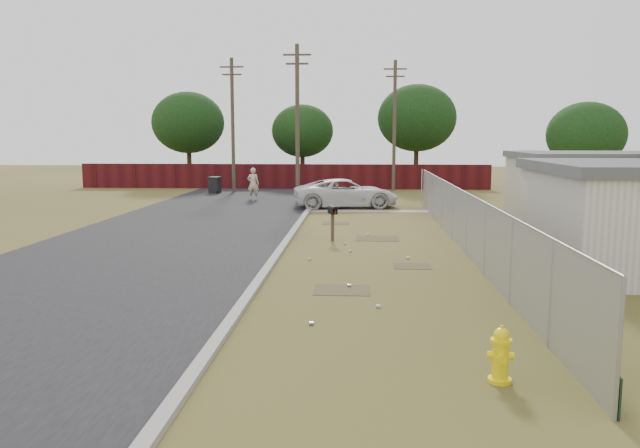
# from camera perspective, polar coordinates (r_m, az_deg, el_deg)

# --- Properties ---
(ground) EXTENTS (120.00, 120.00, 0.00)m
(ground) POSITION_cam_1_polar(r_m,az_deg,el_deg) (20.58, 4.65, -2.70)
(ground) COLOR brown
(ground) RESTS_ON ground
(street) EXTENTS (15.10, 60.00, 0.12)m
(street) POSITION_cam_1_polar(r_m,az_deg,el_deg) (29.23, -8.98, 0.46)
(street) COLOR black
(street) RESTS_ON ground
(chainlink_fence) EXTENTS (0.10, 27.06, 2.02)m
(chainlink_fence) POSITION_cam_1_polar(r_m,az_deg,el_deg) (21.75, 12.87, -0.17)
(chainlink_fence) COLOR #92949A
(chainlink_fence) RESTS_ON ground
(privacy_fence) EXTENTS (30.00, 0.12, 1.80)m
(privacy_fence) POSITION_cam_1_polar(r_m,az_deg,el_deg) (45.66, -3.43, 4.37)
(privacy_fence) COLOR #450E11
(privacy_fence) RESTS_ON ground
(utility_poles) EXTENTS (12.60, 8.24, 9.00)m
(utility_poles) POSITION_cam_1_polar(r_m,az_deg,el_deg) (41.03, -0.96, 9.27)
(utility_poles) COLOR #4A4031
(utility_poles) RESTS_ON ground
(houses) EXTENTS (9.30, 17.24, 3.10)m
(houses) POSITION_cam_1_polar(r_m,az_deg,el_deg) (25.54, 26.90, 2.09)
(houses) COLOR beige
(houses) RESTS_ON ground
(horizon_trees) EXTENTS (33.32, 31.94, 7.78)m
(horizon_trees) POSITION_cam_1_polar(r_m,az_deg,el_deg) (43.80, 5.31, 9.07)
(horizon_trees) COLOR #342717
(horizon_trees) RESTS_ON ground
(fire_hydrant) EXTENTS (0.42, 0.43, 0.92)m
(fire_hydrant) POSITION_cam_1_polar(r_m,az_deg,el_deg) (10.33, 16.19, -11.50)
(fire_hydrant) COLOR yellow
(fire_hydrant) RESTS_ON ground
(mailbox) EXTENTS (0.39, 0.55, 1.30)m
(mailbox) POSITION_cam_1_polar(r_m,az_deg,el_deg) (22.77, 1.15, 0.98)
(mailbox) COLOR brown
(mailbox) RESTS_ON ground
(pickup_truck) EXTENTS (5.96, 3.57, 1.55)m
(pickup_truck) POSITION_cam_1_polar(r_m,az_deg,el_deg) (33.54, 2.41, 2.82)
(pickup_truck) COLOR silver
(pickup_truck) RESTS_ON ground
(pedestrian) EXTENTS (0.72, 0.49, 1.94)m
(pedestrian) POSITION_cam_1_polar(r_m,az_deg,el_deg) (37.76, -6.13, 3.67)
(pedestrian) COLOR #C7B092
(pedestrian) RESTS_ON ground
(trash_bin) EXTENTS (0.85, 0.92, 1.11)m
(trash_bin) POSITION_cam_1_polar(r_m,az_deg,el_deg) (42.51, -9.59, 3.55)
(trash_bin) COLOR black
(trash_bin) RESTS_ON ground
(scattered_litter) EXTENTS (3.17, 11.88, 0.07)m
(scattered_litter) POSITION_cam_1_polar(r_m,az_deg,el_deg) (18.65, 3.11, -3.69)
(scattered_litter) COLOR silver
(scattered_litter) RESTS_ON ground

